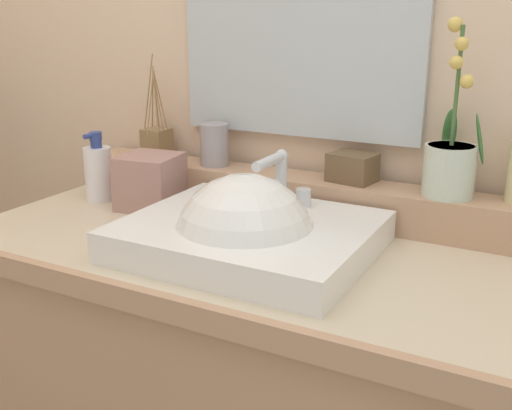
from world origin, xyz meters
name	(u,v)px	position (x,y,z in m)	size (l,w,h in m)	color
wall_back	(339,2)	(0.00, 0.39, 1.33)	(3.06, 0.20, 2.67)	beige
back_ledge	(304,196)	(0.00, 0.22, 0.91)	(1.16, 0.11, 0.09)	tan
sink_basin	(245,241)	(0.00, -0.05, 0.89)	(0.46, 0.39, 0.29)	white
soap_bar	(220,192)	(-0.13, 0.06, 0.94)	(0.07, 0.04, 0.02)	beige
potted_plant	(450,161)	(0.31, 0.22, 1.03)	(0.12, 0.12, 0.35)	silver
tumbler_cup	(214,145)	(-0.24, 0.22, 1.01)	(0.07, 0.07, 0.10)	#989094
reed_diffuser	(157,141)	(-0.42, 0.24, 1.00)	(0.06, 0.06, 0.26)	olive
trinket_box	(352,168)	(0.11, 0.23, 0.99)	(0.10, 0.08, 0.06)	brown
lotion_bottle	(98,172)	(-0.49, 0.08, 0.94)	(0.07, 0.07, 0.17)	white
tissue_box	(150,182)	(-0.34, 0.09, 0.93)	(0.13, 0.13, 0.13)	#A87B72
mirror	(299,0)	(-0.05, 0.28, 1.34)	(0.58, 0.02, 0.60)	silver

